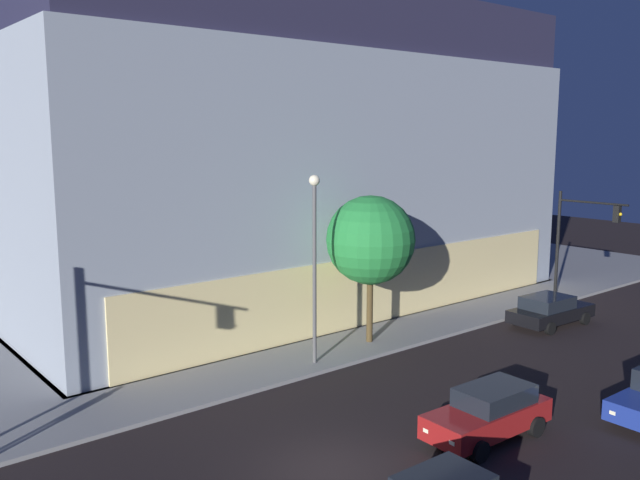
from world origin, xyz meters
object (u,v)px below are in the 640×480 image
(modern_building, at_px, (226,154))
(car_black, at_px, (550,310))
(traffic_light_far_corner, at_px, (579,230))
(sidewalk_tree, at_px, (371,240))
(car_red, at_px, (489,412))
(street_lamp_sidewalk, at_px, (314,246))

(modern_building, height_order, car_black, modern_building)
(modern_building, relative_size, car_black, 6.53)
(modern_building, distance_m, car_black, 22.06)
(traffic_light_far_corner, height_order, sidewalk_tree, sidewalk_tree)
(traffic_light_far_corner, relative_size, car_red, 1.37)
(traffic_light_far_corner, distance_m, sidewalk_tree, 14.43)
(street_lamp_sidewalk, distance_m, car_black, 13.77)
(sidewalk_tree, distance_m, car_black, 10.52)
(modern_building, relative_size, traffic_light_far_corner, 5.10)
(sidewalk_tree, bearing_deg, car_red, -111.42)
(sidewalk_tree, xyz_separation_m, car_black, (9.08, -3.46, -4.02))
(car_black, bearing_deg, sidewalk_tree, 159.14)
(modern_building, relative_size, sidewalk_tree, 4.69)
(sidewalk_tree, distance_m, car_red, 10.71)
(street_lamp_sidewalk, xyz_separation_m, sidewalk_tree, (3.72, 0.65, -0.21))
(traffic_light_far_corner, bearing_deg, car_black, -162.47)
(sidewalk_tree, bearing_deg, car_black, -20.86)
(traffic_light_far_corner, distance_m, street_lamp_sidewalk, 18.07)
(street_lamp_sidewalk, bearing_deg, traffic_light_far_corner, -3.69)
(sidewalk_tree, height_order, car_red, sidewalk_tree)
(modern_building, xyz_separation_m, sidewalk_tree, (-2.54, -16.25, -3.41))
(street_lamp_sidewalk, height_order, car_red, street_lamp_sidewalk)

